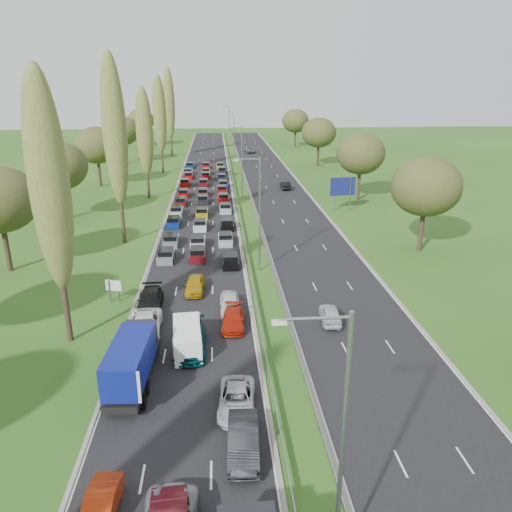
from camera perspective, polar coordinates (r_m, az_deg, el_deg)
name	(u,v)px	position (r m, az deg, el deg)	size (l,w,h in m)	color
ground	(242,195)	(88.71, -1.65, 6.98)	(260.00, 260.00, 0.00)	#25531A
near_carriageway	(204,193)	(91.08, -6.01, 7.21)	(10.50, 215.00, 0.04)	black
far_carriageway	(278,191)	(91.72, 2.52, 7.39)	(10.50, 215.00, 0.04)	black
central_reservation	(241,189)	(91.03, -1.74, 7.66)	(2.36, 215.00, 0.32)	gray
lamp_columns	(242,163)	(85.63, -1.62, 10.62)	(0.18, 140.18, 12.00)	gray
poplar_row	(134,130)	(75.89, -13.78, 13.81)	(2.80, 127.80, 22.44)	#2D2116
woodland_left	(52,170)	(73.51, -22.33, 9.05)	(8.00, 166.00, 11.10)	#2D2116
woodland_right	(376,162)	(77.80, 13.57, 10.45)	(8.00, 153.00, 11.10)	#2D2116
traffic_queue_fill	(203,196)	(86.03, -6.09, 6.79)	(9.13, 68.70, 0.80)	slate
near_car_1	(100,507)	(26.58, -17.39, -25.73)	(1.38, 3.96, 1.31)	#B32C0B
near_car_2	(144,325)	(40.88, -12.63, -7.75)	(2.56, 5.56, 1.55)	white
near_car_3	(150,300)	(45.21, -12.01, -4.98)	(2.13, 5.24, 1.52)	black
near_car_7	(191,340)	(38.04, -7.43, -9.54)	(2.25, 5.55, 1.61)	#044143
near_car_8	(195,285)	(47.96, -7.01, -3.26)	(1.73, 4.29, 1.46)	#B58C0C
near_car_9	(243,441)	(28.68, -1.46, -20.35)	(1.67, 4.78, 1.57)	black
near_car_10	(237,400)	(31.78, -2.23, -16.09)	(2.23, 4.83, 1.34)	#B1B4BB
near_car_11	(233,319)	(41.20, -2.61, -7.23)	(1.82, 4.47, 1.30)	#B11C0A
near_car_12	(230,303)	(43.83, -3.02, -5.40)	(1.73, 4.29, 1.46)	silver
far_car_0	(330,314)	(42.40, 8.49, -6.58)	(1.62, 4.02, 1.37)	silver
far_car_1	(285,185)	(93.73, 3.35, 8.10)	(1.52, 4.37, 1.44)	black
far_car_2	(250,150)	(142.45, -0.70, 12.05)	(2.51, 5.44, 1.51)	slate
blue_lorry	(133,359)	(34.50, -13.92, -11.39)	(2.26, 8.14, 3.44)	black
white_van_front	(187,337)	(38.08, -7.85, -9.18)	(1.95, 4.98, 2.00)	white
white_van_rear	(188,335)	(38.46, -7.82, -8.98)	(1.83, 4.66, 1.87)	silver
info_sign	(114,288)	(47.13, -15.95, -3.51)	(1.47, 0.49, 2.10)	gray
direction_sign	(343,188)	(78.12, 9.89, 7.66)	(3.99, 0.53, 5.20)	gray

